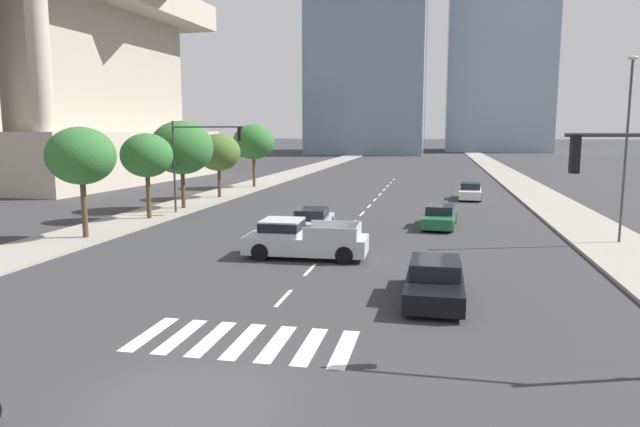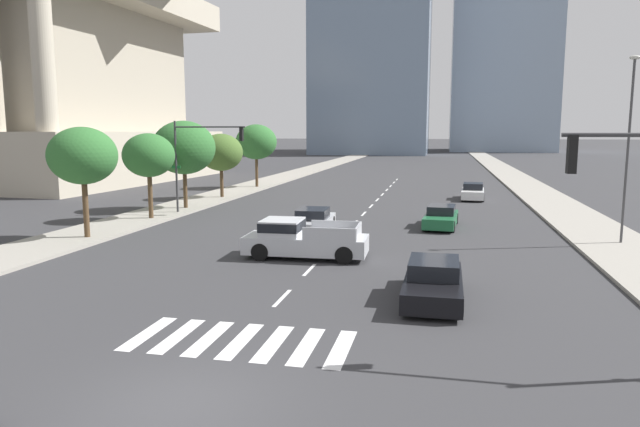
{
  "view_description": "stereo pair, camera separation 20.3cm",
  "coord_description": "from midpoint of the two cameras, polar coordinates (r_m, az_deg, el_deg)",
  "views": [
    {
      "loc": [
        4.91,
        -10.14,
        5.52
      ],
      "look_at": [
        0.0,
        13.6,
        2.0
      ],
      "focal_mm": 32.0,
      "sensor_mm": 36.0,
      "label": 1
    },
    {
      "loc": [
        5.11,
        -10.1,
        5.52
      ],
      "look_at": [
        0.0,
        13.6,
        2.0
      ],
      "focal_mm": 32.0,
      "sensor_mm": 36.0,
      "label": 2
    }
  ],
  "objects": [
    {
      "name": "ground_plane",
      "position": [
        12.57,
        -13.36,
        -18.02
      ],
      "size": [
        800.0,
        800.0,
        0.0
      ],
      "primitive_type": "plane",
      "color": "#333335"
    },
    {
      "name": "sedan_green_2",
      "position": [
        33.68,
        12.18,
        -0.37
      ],
      "size": [
        2.06,
        4.64,
        1.25
      ],
      "rotation": [
        0.0,
        0.0,
        -1.65
      ],
      "color": "#1E6038",
      "rests_on": "ground"
    },
    {
      "name": "street_tree_third",
      "position": [
        41.04,
        -13.32,
        6.42
      ],
      "size": [
        4.37,
        4.37,
        6.08
      ],
      "color": "#4C3823",
      "rests_on": "sidewalk_west"
    },
    {
      "name": "sidewalk_west",
      "position": [
        44.47,
        -12.38,
        1.03
      ],
      "size": [
        4.0,
        260.0,
        0.15
      ],
      "primitive_type": "cube",
      "color": "gray",
      "rests_on": "ground"
    },
    {
      "name": "sidewalk_east",
      "position": [
        41.35,
        23.73,
        -0.01
      ],
      "size": [
        4.0,
        260.0,
        0.15
      ],
      "primitive_type": "cube",
      "color": "gray",
      "rests_on": "ground"
    },
    {
      "name": "street_tree_nearest",
      "position": [
        31.05,
        -22.47,
        5.33
      ],
      "size": [
        3.4,
        3.4,
        5.58
      ],
      "color": "#4C3823",
      "rests_on": "sidewalk_west"
    },
    {
      "name": "traffic_signal_far",
      "position": [
        38.24,
        -11.66,
        6.27
      ],
      "size": [
        5.16,
        0.28,
        6.03
      ],
      "color": "#333335",
      "rests_on": "sidewalk_west"
    },
    {
      "name": "sedan_black_3",
      "position": [
        19.27,
        11.57,
        -6.7
      ],
      "size": [
        1.91,
        4.79,
        1.31
      ],
      "rotation": [
        0.0,
        0.0,
        -1.58
      ],
      "color": "black",
      "rests_on": "ground"
    },
    {
      "name": "sedan_white_1",
      "position": [
        47.96,
        15.15,
        2.09
      ],
      "size": [
        1.98,
        4.44,
        1.33
      ],
      "rotation": [
        0.0,
        0.0,
        -1.63
      ],
      "color": "silver",
      "rests_on": "ground"
    },
    {
      "name": "street_tree_fourth",
      "position": [
        47.29,
        -9.75,
        6.04
      ],
      "size": [
        3.55,
        3.55,
        5.15
      ],
      "color": "#4C3823",
      "rests_on": "sidewalk_west"
    },
    {
      "name": "crosswalk_near",
      "position": [
        15.62,
        -7.55,
        -12.49
      ],
      "size": [
        5.85,
        2.66,
        0.01
      ],
      "color": "silver",
      "rests_on": "ground"
    },
    {
      "name": "sedan_silver_0",
      "position": [
        31.48,
        -0.48,
        -0.74
      ],
      "size": [
        2.07,
        4.77,
        1.3
      ],
      "rotation": [
        0.0,
        0.0,
        1.62
      ],
      "color": "#B7BABF",
      "rests_on": "ground"
    },
    {
      "name": "pickup_truck",
      "position": [
        25.04,
        -1.78,
        -2.58
      ],
      "size": [
        5.41,
        2.28,
        1.67
      ],
      "rotation": [
        0.0,
        0.0,
        3.17
      ],
      "color": "#B7BABF",
      "rests_on": "ground"
    },
    {
      "name": "office_tower_center_skyline",
      "position": [
        172.54,
        18.0,
        19.33
      ],
      "size": [
        26.99,
        29.25,
        80.66
      ],
      "color": "#8C9EB2",
      "rests_on": "ground"
    },
    {
      "name": "street_tree_second",
      "position": [
        36.67,
        -16.61,
        5.58
      ],
      "size": [
        3.17,
        3.17,
        5.24
      ],
      "color": "#4C3823",
      "rests_on": "sidewalk_west"
    },
    {
      "name": "street_lamp_east",
      "position": [
        30.94,
        28.66,
        6.64
      ],
      "size": [
        0.5,
        0.24,
        8.85
      ],
      "color": "#3F3F42",
      "rests_on": "sidewalk_east"
    },
    {
      "name": "street_tree_fifth",
      "position": [
        55.76,
        -6.29,
        7.12
      ],
      "size": [
        3.96,
        3.96,
        6.01
      ],
      "color": "#4C3823",
      "rests_on": "sidewalk_west"
    },
    {
      "name": "lane_divider_center",
      "position": [
        42.39,
        5.27,
        0.74
      ],
      "size": [
        0.14,
        50.0,
        0.01
      ],
      "color": "silver",
      "rests_on": "ground"
    }
  ]
}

